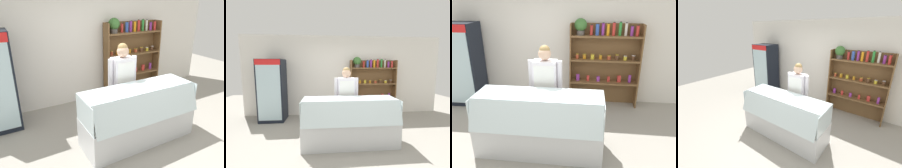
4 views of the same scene
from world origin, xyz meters
The scene contains 6 objects.
ground_plane centered at (0.00, 0.00, 0.00)m, with size 12.00×12.00×0.00m, color gray.
back_wall centered at (0.00, 2.18, 1.35)m, with size 6.80×0.10×2.70m, color white.
drinks_fridge centered at (-2.29, 1.68, 0.95)m, with size 0.74×0.63×1.90m.
shelving_unit centered at (0.88, 1.95, 1.15)m, with size 1.55×0.29×1.99m.
deli_display_case centered at (-0.16, 0.07, 0.31)m, with size 2.02×0.77×1.01m.
shop_clerk centered at (-0.15, 0.62, 0.99)m, with size 0.60×0.25×1.67m.
Camera 2 is at (-0.68, -3.01, 1.70)m, focal length 24.00 mm.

